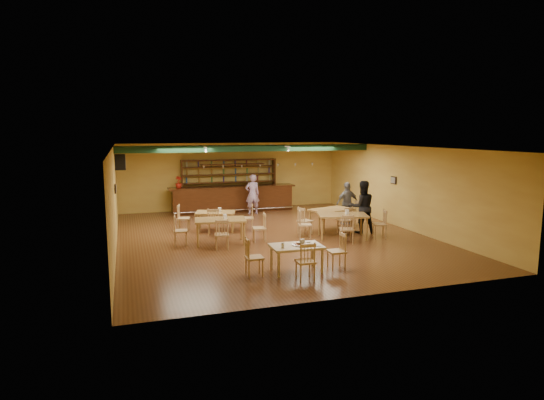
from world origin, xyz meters
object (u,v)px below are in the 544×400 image
object	(u,v)px
dining_table_d	(342,226)
bar_counter	(233,199)
dining_table_b	(331,219)
dining_table_c	(220,231)
near_table	(296,259)
dining_table_a	(216,221)
patron_right_a	(362,207)
patron_bar	(252,194)

from	to	relation	value
dining_table_d	bar_counter	bearing A→B (deg)	127.10
dining_table_b	dining_table_c	distance (m)	4.30
dining_table_c	dining_table_b	bearing A→B (deg)	19.32
near_table	dining_table_b	bearing A→B (deg)	57.66
bar_counter	dining_table_d	xyz separation A→B (m)	(2.33, -6.07, -0.16)
dining_table_b	dining_table_a	bearing A→B (deg)	147.81
dining_table_a	dining_table_d	xyz separation A→B (m)	(3.81, -2.38, 0.06)
dining_table_a	dining_table_b	world-z (taller)	dining_table_b
patron_right_a	dining_table_b	bearing A→B (deg)	-34.11
dining_table_c	patron_bar	size ratio (longest dim) A/B	0.92
bar_counter	dining_table_c	size ratio (longest dim) A/B	3.53
dining_table_b	patron_bar	world-z (taller)	patron_bar
bar_counter	dining_table_c	distance (m)	5.85
dining_table_d	patron_bar	xyz separation A→B (m)	(-1.65, 5.25, 0.45)
dining_table_b	dining_table_c	xyz separation A→B (m)	(-4.22, -0.83, 0.02)
patron_bar	patron_right_a	bearing A→B (deg)	118.89
dining_table_b	near_table	distance (m)	5.26
dining_table_d	near_table	world-z (taller)	dining_table_d
near_table	patron_bar	bearing A→B (deg)	84.43
dining_table_a	patron_bar	distance (m)	3.63
patron_bar	dining_table_d	bearing A→B (deg)	107.17
dining_table_a	near_table	bearing A→B (deg)	-63.29
bar_counter	patron_right_a	xyz separation A→B (m)	(3.33, -5.57, 0.35)
bar_counter	near_table	world-z (taller)	bar_counter
dining_table_c	dining_table_d	size ratio (longest dim) A/B	0.99
dining_table_c	dining_table_d	distance (m)	4.05
near_table	patron_bar	world-z (taller)	patron_bar
patron_bar	patron_right_a	distance (m)	5.44
near_table	patron_right_a	xyz separation A→B (m)	(3.79, 3.53, 0.57)
bar_counter	patron_bar	size ratio (longest dim) A/B	3.26
dining_table_b	patron_bar	xyz separation A→B (m)	(-1.85, 3.95, 0.48)
dining_table_b	patron_bar	bearing A→B (deg)	98.00
dining_table_a	patron_right_a	bearing A→B (deg)	-5.31
dining_table_a	patron_bar	bearing A→B (deg)	69.08
dining_table_d	patron_bar	size ratio (longest dim) A/B	0.94
patron_right_a	dining_table_c	bearing A→B (deg)	11.19
dining_table_d	patron_bar	world-z (taller)	patron_bar
dining_table_d	near_table	distance (m)	4.12
near_table	patron_bar	xyz separation A→B (m)	(1.14, 8.28, 0.51)
near_table	dining_table_c	bearing A→B (deg)	111.60
patron_right_a	dining_table_d	bearing A→B (deg)	37.39
patron_right_a	bar_counter	bearing A→B (deg)	-48.24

